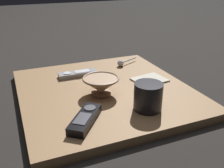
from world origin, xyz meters
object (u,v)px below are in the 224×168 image
at_px(coffee_mug, 148,96).
at_px(tv_remote_near, 78,74).
at_px(teaspoon, 122,63).
at_px(folded_napkin, 150,80).
at_px(tv_remote_far, 85,119).
at_px(cereal_bowl, 101,85).

bearing_deg(coffee_mug, tv_remote_near, 20.17).
distance_m(teaspoon, folded_napkin, 0.20).
xyz_separation_m(tv_remote_far, folded_napkin, (0.20, -0.33, -0.01)).
distance_m(teaspoon, tv_remote_far, 0.50).
bearing_deg(folded_napkin, coffee_mug, 147.78).
bearing_deg(folded_napkin, tv_remote_near, 58.11).
bearing_deg(teaspoon, folded_napkin, -170.51).
height_order(tv_remote_near, tv_remote_far, tv_remote_far).
xyz_separation_m(cereal_bowl, folded_napkin, (0.04, -0.22, -0.03)).
relative_size(cereal_bowl, tv_remote_far, 0.85).
bearing_deg(cereal_bowl, coffee_mug, -147.52).
bearing_deg(teaspoon, cereal_bowl, 141.58).
xyz_separation_m(tv_remote_near, folded_napkin, (-0.16, -0.26, -0.01)).
bearing_deg(cereal_bowl, teaspoon, -38.42).
distance_m(coffee_mug, tv_remote_far, 0.21).
relative_size(tv_remote_near, folded_napkin, 1.14).
relative_size(cereal_bowl, coffee_mug, 1.45).
relative_size(teaspoon, tv_remote_far, 0.77).
relative_size(cereal_bowl, folded_napkin, 0.94).
bearing_deg(teaspoon, tv_remote_far, 143.09).
relative_size(coffee_mug, folded_napkin, 0.65).
relative_size(tv_remote_far, folded_napkin, 1.11).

